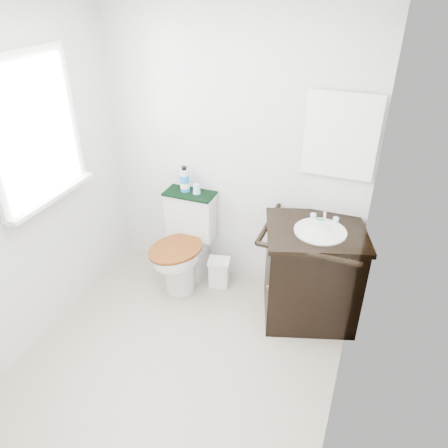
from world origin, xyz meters
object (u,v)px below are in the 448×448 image
Objects in this scene: vanity at (312,271)px; cup at (197,189)px; toilet at (186,247)px; mouthwash_bottle at (185,180)px; trash_bin at (219,272)px.

vanity is 11.14× the size of cup.
vanity is (1.12, -0.06, 0.08)m from toilet.
toilet is 3.63× the size of mouthwash_bottle.
mouthwash_bottle is (-1.17, 0.21, 0.50)m from vanity.
vanity reaches higher than trash_bin.
vanity is at bearing -10.65° from cup.
toilet is 1.12m from vanity.
vanity is at bearing -10.03° from mouthwash_bottle.
trash_bin is 0.88m from mouthwash_bottle.
vanity is 1.29m from mouthwash_bottle.
cup reaches higher than toilet.
toilet is 3.00× the size of trash_bin.
trash_bin is at bearing -24.11° from cup.
cup is (-0.24, 0.11, 0.73)m from trash_bin.
cup is at bearing 155.89° from trash_bin.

